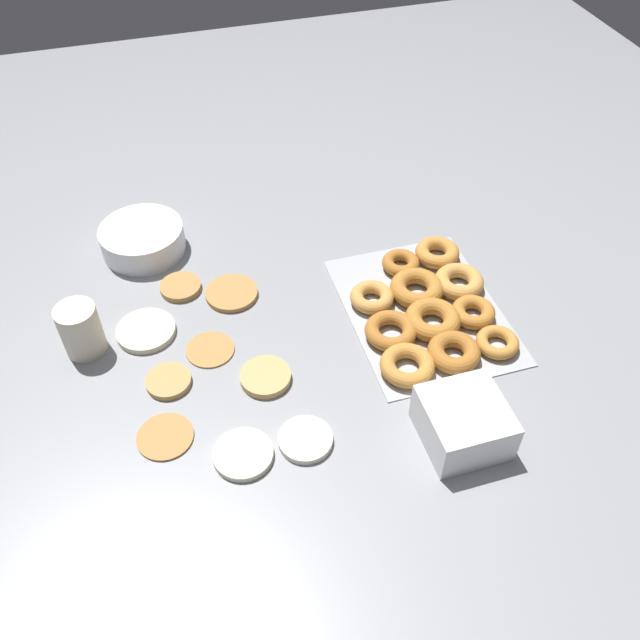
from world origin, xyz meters
The scene contains 14 objects.
ground_plane centered at (0.00, 0.00, 0.00)m, with size 3.00×3.00×0.00m, color gray.
pancake_0 centered at (0.02, 0.12, 0.00)m, with size 0.10×0.10×0.01m, color #B27F42.
pancake_1 centered at (0.16, 0.05, 0.01)m, with size 0.11×0.11×0.01m, color #B27F42.
pancake_2 centered at (-0.16, 0.23, 0.00)m, with size 0.10×0.10×0.01m, color #B27F42.
pancake_3 centered at (0.10, 0.24, 0.01)m, with size 0.12×0.12×0.01m, color beige.
pancake_4 centered at (-0.08, 0.03, 0.01)m, with size 0.10×0.10×0.02m, color tan.
pancake_5 centered at (-0.24, 0.11, 0.01)m, with size 0.10×0.10×0.01m, color beige.
pancake_6 centered at (-0.24, 0.00, 0.01)m, with size 0.10×0.10×0.01m, color silver.
pancake_7 centered at (0.21, 0.15, 0.01)m, with size 0.09×0.09×0.01m, color #B27F42.
pancake_8 centered at (-0.04, 0.21, 0.01)m, with size 0.08×0.08×0.01m, color tan.
donut_tray centered at (-0.02, -0.32, 0.02)m, with size 0.41×0.31×0.04m.
batter_bowl centered at (0.36, 0.21, 0.03)m, with size 0.19×0.19×0.06m.
container_stack centered at (-0.31, -0.26, 0.04)m, with size 0.14×0.14×0.08m.
paper_cup centered at (0.09, 0.35, 0.05)m, with size 0.08×0.08×0.11m.
Camera 1 is at (-0.89, 0.17, 1.00)m, focal length 38.00 mm.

